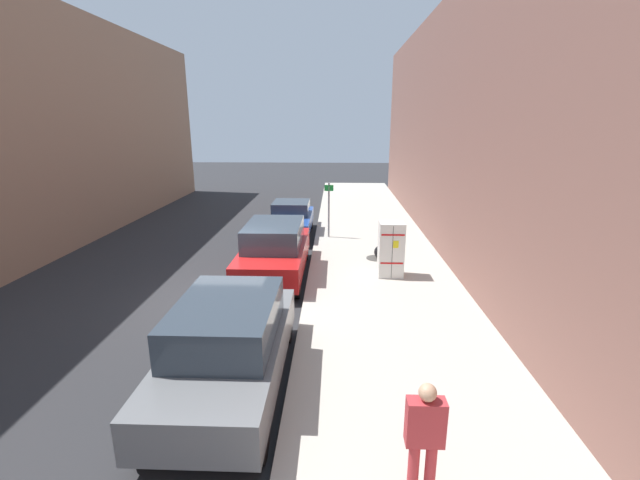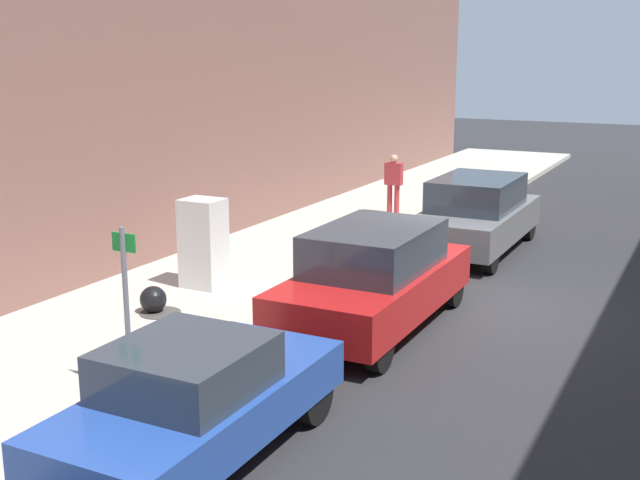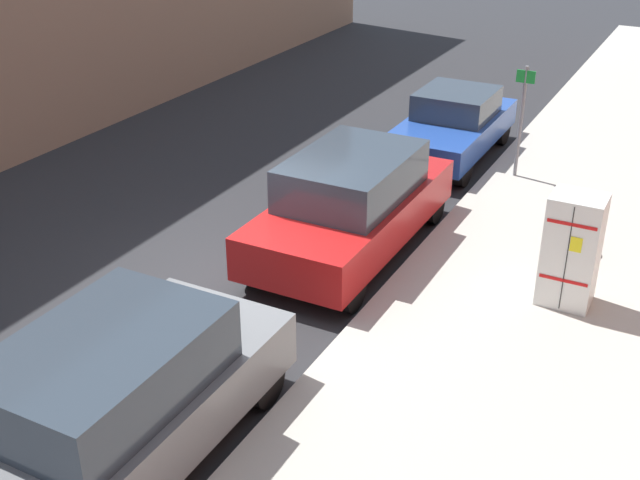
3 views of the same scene
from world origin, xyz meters
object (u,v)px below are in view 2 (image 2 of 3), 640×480
(street_sign_post, at_px, (126,301))
(pedestrian_walking_far, at_px, (394,180))
(parked_suv_gray, at_px, (476,214))
(parked_suv_red, at_px, (374,277))
(discarded_refrigerator, at_px, (203,243))
(trash_bag, at_px, (153,299))
(parked_hatchback_blue, at_px, (196,399))

(street_sign_post, relative_size, pedestrian_walking_far, 1.37)
(parked_suv_gray, bearing_deg, parked_suv_red, -90.00)
(discarded_refrigerator, xyz_separation_m, parked_suv_red, (3.59, -0.26, -0.13))
(street_sign_post, xyz_separation_m, parked_suv_red, (1.63, 4.21, -0.54))
(discarded_refrigerator, height_order, parked_suv_red, discarded_refrigerator)
(street_sign_post, bearing_deg, discarded_refrigerator, 113.78)
(street_sign_post, xyz_separation_m, pedestrian_walking_far, (-1.39, 12.53, -0.32))
(street_sign_post, distance_m, parked_suv_red, 4.54)
(street_sign_post, xyz_separation_m, trash_bag, (-1.85, 2.78, -1.03))
(discarded_refrigerator, distance_m, parked_hatchback_blue, 6.39)
(discarded_refrigerator, distance_m, parked_suv_red, 3.61)
(parked_suv_red, bearing_deg, street_sign_post, -111.15)
(parked_hatchback_blue, bearing_deg, discarded_refrigerator, 124.29)
(pedestrian_walking_far, height_order, parked_suv_red, pedestrian_walking_far)
(trash_bag, distance_m, pedestrian_walking_far, 9.79)
(discarded_refrigerator, relative_size, parked_suv_gray, 0.36)
(discarded_refrigerator, relative_size, parked_hatchback_blue, 0.43)
(street_sign_post, bearing_deg, trash_bag, 123.57)
(pedestrian_walking_far, distance_m, parked_hatchback_blue, 13.68)
(discarded_refrigerator, xyz_separation_m, parked_suv_gray, (3.59, 5.64, -0.13))
(pedestrian_walking_far, bearing_deg, street_sign_post, 66.52)
(pedestrian_walking_far, xyz_separation_m, parked_hatchback_blue, (3.01, -13.34, -0.36))
(discarded_refrigerator, xyz_separation_m, street_sign_post, (1.97, -4.46, 0.42))
(street_sign_post, bearing_deg, parked_hatchback_blue, -26.37)
(trash_bag, height_order, parked_suv_red, parked_suv_red)
(pedestrian_walking_far, height_order, parked_hatchback_blue, pedestrian_walking_far)
(trash_bag, relative_size, parked_suv_red, 0.10)
(street_sign_post, xyz_separation_m, parked_suv_gray, (1.63, 10.10, -0.54))
(parked_hatchback_blue, xyz_separation_m, parked_suv_red, (0.00, 5.01, 0.14))
(discarded_refrigerator, height_order, parked_hatchback_blue, discarded_refrigerator)
(pedestrian_walking_far, height_order, parked_suv_gray, pedestrian_walking_far)
(discarded_refrigerator, bearing_deg, parked_hatchback_blue, -55.71)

